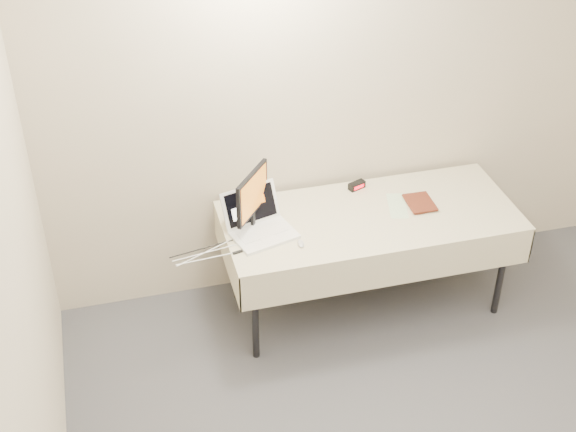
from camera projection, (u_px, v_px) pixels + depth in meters
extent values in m
cube|color=beige|center=(352.00, 95.00, 5.05)|extent=(4.00, 0.10, 2.70)
cylinder|color=black|center=(255.00, 314.00, 4.85)|extent=(0.04, 0.04, 0.69)
cylinder|color=black|center=(501.00, 271.00, 5.20)|extent=(0.04, 0.04, 0.69)
cylinder|color=black|center=(235.00, 257.00, 5.32)|extent=(0.04, 0.04, 0.69)
cylinder|color=black|center=(463.00, 221.00, 5.67)|extent=(0.04, 0.04, 0.69)
cube|color=gray|center=(370.00, 218.00, 5.05)|extent=(1.80, 0.75, 0.04)
cube|color=beige|center=(370.00, 215.00, 5.04)|extent=(1.86, 0.81, 0.01)
cube|color=beige|center=(392.00, 270.00, 4.79)|extent=(1.86, 0.01, 0.25)
cube|color=beige|center=(349.00, 198.00, 5.43)|extent=(1.86, 0.01, 0.25)
cube|color=beige|center=(227.00, 254.00, 4.92)|extent=(0.01, 0.81, 0.25)
cube|color=beige|center=(501.00, 211.00, 5.31)|extent=(0.01, 0.81, 0.25)
cube|color=white|center=(264.00, 235.00, 4.84)|extent=(0.42, 0.34, 0.02)
cube|color=white|center=(250.00, 205.00, 4.89)|extent=(0.38, 0.20, 0.23)
cube|color=black|center=(250.00, 205.00, 4.89)|extent=(0.33, 0.16, 0.19)
cylinder|color=black|center=(253.00, 226.00, 4.92)|extent=(0.18, 0.18, 0.01)
cube|color=black|center=(253.00, 219.00, 4.89)|extent=(0.03, 0.03, 0.09)
cube|color=black|center=(252.00, 193.00, 4.79)|extent=(0.25, 0.31, 0.28)
cube|color=orange|center=(252.00, 193.00, 4.79)|extent=(0.21, 0.27, 0.25)
imported|color=maroon|center=(409.00, 191.00, 5.05)|extent=(0.17, 0.03, 0.22)
cube|color=black|center=(357.00, 185.00, 5.27)|extent=(0.12, 0.09, 0.05)
cube|color=#FF0C1B|center=(359.00, 187.00, 5.26)|extent=(0.08, 0.03, 0.02)
ellipsoid|color=#BABABC|center=(301.00, 244.00, 4.77)|extent=(0.04, 0.08, 0.02)
cube|color=beige|center=(397.00, 206.00, 5.12)|extent=(0.18, 0.31, 0.00)
cube|color=black|center=(237.00, 252.00, 4.71)|extent=(0.06, 0.03, 0.01)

